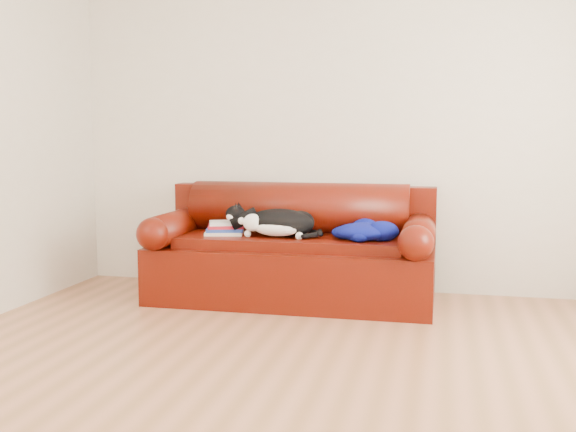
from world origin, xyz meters
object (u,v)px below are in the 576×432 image
at_px(book_stack, 226,228).
at_px(blanket, 364,231).
at_px(sofa_base, 292,270).
at_px(cat, 279,224).

relative_size(book_stack, blanket, 0.58).
relative_size(sofa_base, blanket, 3.85).
bearing_deg(sofa_base, blanket, -9.42).
bearing_deg(blanket, book_stack, 179.05).
bearing_deg(blanket, cat, -177.89).
bearing_deg(book_stack, cat, -5.47).
height_order(cat, blanket, cat).
xyz_separation_m(book_stack, cat, (0.42, -0.04, 0.05)).
xyz_separation_m(sofa_base, cat, (-0.08, -0.11, 0.36)).
distance_m(sofa_base, cat, 0.39).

